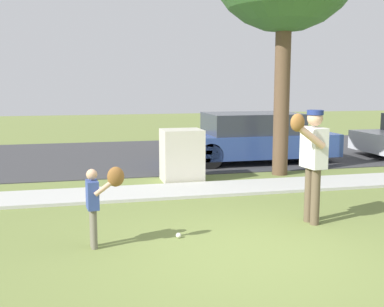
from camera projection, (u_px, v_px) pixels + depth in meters
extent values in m
plane|color=olive|center=(184.00, 193.00, 9.37)|extent=(48.00, 48.00, 0.00)
cube|color=#B2B2AD|center=(183.00, 190.00, 9.46)|extent=(36.00, 1.20, 0.06)
cube|color=#38383A|center=(148.00, 155.00, 14.28)|extent=(36.00, 6.80, 0.02)
cylinder|color=brown|center=(315.00, 197.00, 7.23)|extent=(0.14, 0.14, 0.87)
cylinder|color=brown|center=(309.00, 194.00, 7.39)|extent=(0.14, 0.14, 0.87)
cube|color=silver|center=(314.00, 148.00, 7.20)|extent=(0.28, 0.44, 0.62)
sphere|color=tan|center=(315.00, 118.00, 7.13)|extent=(0.24, 0.24, 0.24)
cylinder|color=navy|center=(315.00, 112.00, 7.12)|extent=(0.25, 0.25, 0.07)
cylinder|color=tan|center=(309.00, 136.00, 6.84)|extent=(0.54, 0.16, 0.42)
ellipsoid|color=brown|center=(298.00, 123.00, 6.74)|extent=(0.23, 0.16, 0.26)
cylinder|color=tan|center=(304.00, 144.00, 7.44)|extent=(0.10, 0.10, 0.58)
cylinder|color=#6B6656|center=(93.00, 227.00, 6.28)|extent=(0.08, 0.08, 0.53)
cylinder|color=#6B6656|center=(94.00, 229.00, 6.18)|extent=(0.08, 0.08, 0.53)
cube|color=#33478C|center=(92.00, 195.00, 6.16)|extent=(0.17, 0.27, 0.37)
sphere|color=tan|center=(92.00, 174.00, 6.12)|extent=(0.14, 0.14, 0.14)
cylinder|color=tan|center=(91.00, 191.00, 6.31)|extent=(0.06, 0.06, 0.35)
cylinder|color=tan|center=(106.00, 186.00, 6.05)|extent=(0.33, 0.10, 0.25)
ellipsoid|color=brown|center=(116.00, 177.00, 6.07)|extent=(0.23, 0.16, 0.26)
sphere|color=white|center=(179.00, 235.00, 6.65)|extent=(0.07, 0.07, 0.07)
cube|color=beige|center=(182.00, 155.00, 10.46)|extent=(0.88, 0.77, 1.15)
cylinder|color=brown|center=(282.00, 89.00, 10.98)|extent=(0.36, 0.36, 4.00)
cube|color=#2D478C|center=(252.00, 144.00, 12.95)|extent=(4.50, 1.80, 0.60)
cube|color=#2D333D|center=(252.00, 123.00, 12.86)|extent=(2.47, 1.66, 0.55)
cylinder|color=black|center=(210.00, 156.00, 11.89)|extent=(0.64, 0.22, 0.64)
cylinder|color=black|center=(195.00, 148.00, 13.41)|extent=(0.64, 0.22, 0.64)
cylinder|color=black|center=(312.00, 152.00, 12.53)|extent=(0.64, 0.22, 0.64)
cylinder|color=black|center=(287.00, 145.00, 14.05)|extent=(0.64, 0.22, 0.64)
cylinder|color=black|center=(375.00, 143.00, 14.53)|extent=(0.64, 0.22, 0.64)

